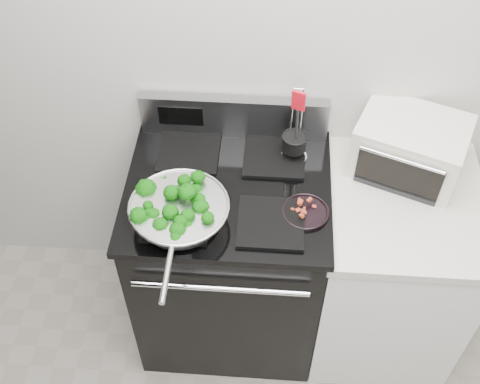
# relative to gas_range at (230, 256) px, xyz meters

# --- Properties ---
(back_wall) EXTENTS (4.00, 0.02, 2.70)m
(back_wall) POSITION_rel_gas_range_xyz_m (0.30, 0.34, 0.86)
(back_wall) COLOR beige
(back_wall) RESTS_ON ground
(gas_range) EXTENTS (0.79, 0.69, 1.13)m
(gas_range) POSITION_rel_gas_range_xyz_m (0.00, 0.00, 0.00)
(gas_range) COLOR black
(gas_range) RESTS_ON floor
(counter) EXTENTS (0.62, 0.68, 0.92)m
(counter) POSITION_rel_gas_range_xyz_m (0.68, -0.00, -0.03)
(counter) COLOR white
(counter) RESTS_ON floor
(skillet) EXTENTS (0.36, 0.58, 0.08)m
(skillet) POSITION_rel_gas_range_xyz_m (-0.16, -0.19, 0.52)
(skillet) COLOR silver
(skillet) RESTS_ON gas_range
(broccoli_pile) EXTENTS (0.29, 0.29, 0.10)m
(broccoli_pile) POSITION_rel_gas_range_xyz_m (-0.16, -0.18, 0.54)
(broccoli_pile) COLOR #043104
(broccoli_pile) RESTS_ON skillet
(bacon_plate) EXTENTS (0.17, 0.17, 0.04)m
(bacon_plate) POSITION_rel_gas_range_xyz_m (0.29, -0.11, 0.48)
(bacon_plate) COLOR black
(bacon_plate) RESTS_ON gas_range
(utensil_holder) EXTENTS (0.11, 0.11, 0.34)m
(utensil_holder) POSITION_rel_gas_range_xyz_m (0.25, 0.17, 0.52)
(utensil_holder) COLOR silver
(utensil_holder) RESTS_ON gas_range
(toaster_oven) EXTENTS (0.48, 0.43, 0.23)m
(toaster_oven) POSITION_rel_gas_range_xyz_m (0.69, 0.18, 0.55)
(toaster_oven) COLOR silver
(toaster_oven) RESTS_ON counter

